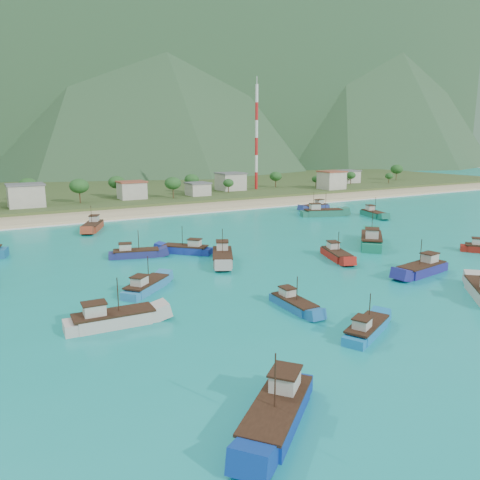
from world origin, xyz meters
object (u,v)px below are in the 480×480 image
boat_16 (294,305)px  boat_22 (222,258)px  radio_tower (257,138)px  boat_26 (315,207)px  boat_8 (93,227)px  boat_10 (186,250)px  boat_9 (336,255)px  boat_14 (146,287)px  boat_11 (366,330)px  boat_12 (422,270)px  boat_5 (135,254)px  boat_1 (371,241)px  boat_6 (278,413)px  boat_13 (322,213)px  boat_2 (112,320)px  boat_4 (373,214)px

boat_16 → boat_22: bearing=-95.3°
radio_tower → boat_26: bearing=-100.1°
boat_8 → boat_10: 35.08m
boat_9 → boat_14: 37.00m
radio_tower → boat_11: radio_tower is taller
boat_12 → boat_22: 34.05m
boat_26 → boat_11: bearing=136.6°
boat_11 → boat_14: bearing=-174.8°
radio_tower → boat_5: 114.50m
boat_8 → boat_1: bearing=159.3°
boat_1 → boat_22: size_ratio=1.07×
boat_6 → boat_12: 49.39m
boat_6 → boat_13: bearing=-81.1°
boat_11 → boat_12: boat_12 is taller
boat_2 → boat_5: size_ratio=1.10×
boat_6 → boat_11: (18.23, 8.86, -0.27)m
boat_2 → boat_9: 46.20m
boat_22 → boat_4: bearing=-132.3°
boat_13 → boat_16: size_ratio=1.51×
boat_8 → boat_9: boat_8 is taller
boat_2 → boat_16: boat_2 is taller
boat_11 → boat_26: boat_26 is taller
boat_1 → boat_8: boat_1 is taller
boat_6 → boat_12: bearing=-102.6°
boat_5 → boat_10: 9.80m
boat_26 → boat_10: bearing=111.7°
boat_16 → boat_2: bearing=-13.5°
boat_1 → boat_22: boat_1 is taller
boat_2 → boat_5: (12.58, 31.06, -0.13)m
boat_6 → boat_5: bearing=-46.1°
boat_2 → boat_12: (50.09, -3.44, 0.02)m
boat_2 → boat_26: (81.13, 62.82, -0.04)m
boat_2 → boat_22: (25.24, 19.84, 0.07)m
boat_2 → boat_22: 32.11m
radio_tower → boat_11: 146.85m
radio_tower → boat_8: radio_tower is taller
boat_6 → boat_13: 103.38m
boat_5 → boat_13: size_ratio=0.78×
boat_10 → boat_12: size_ratio=0.80×
boat_4 → boat_6: bearing=56.5°
boat_4 → boat_26: 20.38m
boat_12 → boat_14: bearing=63.3°
boat_1 → boat_2: size_ratio=1.15×
boat_12 → boat_22: size_ratio=0.96×
boat_4 → boat_5: 74.92m
boat_6 → boat_10: 57.33m
boat_12 → boat_26: size_ratio=1.06×
boat_5 → boat_9: bearing=74.2°
boat_8 → radio_tower: bearing=-122.7°
boat_14 → boat_22: (17.47, 9.31, 0.20)m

